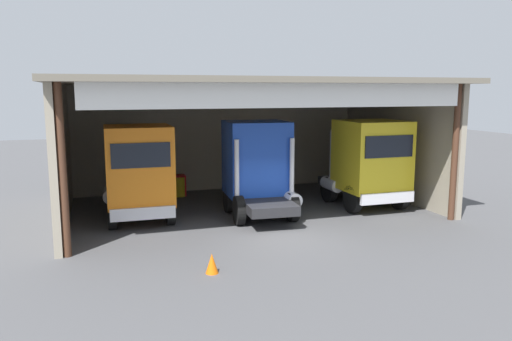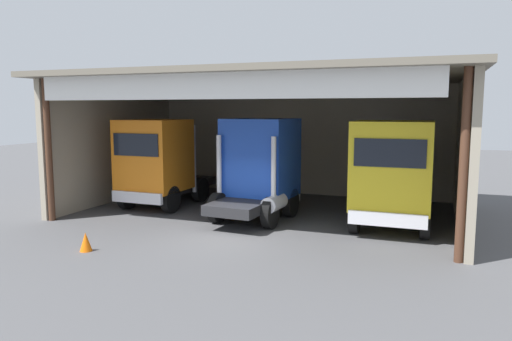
{
  "view_description": "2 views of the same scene",
  "coord_description": "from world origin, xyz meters",
  "px_view_note": "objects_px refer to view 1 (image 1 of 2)",
  "views": [
    {
      "loc": [
        -6.09,
        -15.41,
        4.99
      ],
      "look_at": [
        0.0,
        3.18,
        1.83
      ],
      "focal_mm": 34.88,
      "sensor_mm": 36.0,
      "label": 1
    },
    {
      "loc": [
        6.26,
        -13.55,
        4.14
      ],
      "look_at": [
        0.0,
        3.18,
        1.83
      ],
      "focal_mm": 33.49,
      "sensor_mm": 36.0,
      "label": 2
    }
  ],
  "objects_px": {
    "truck_orange_center_bay": "(138,172)",
    "traffic_cone": "(212,263)",
    "truck_blue_center_left_bay": "(258,166)",
    "tool_cart": "(176,186)",
    "truck_yellow_right_bay": "(368,162)",
    "oil_drum": "(179,187)"
  },
  "relations": [
    {
      "from": "tool_cart",
      "to": "traffic_cone",
      "type": "bearing_deg",
      "value": -93.77
    },
    {
      "from": "truck_orange_center_bay",
      "to": "tool_cart",
      "type": "bearing_deg",
      "value": -115.0
    },
    {
      "from": "truck_yellow_right_bay",
      "to": "tool_cart",
      "type": "bearing_deg",
      "value": -33.62
    },
    {
      "from": "truck_blue_center_left_bay",
      "to": "truck_yellow_right_bay",
      "type": "relative_size",
      "value": 0.97
    },
    {
      "from": "truck_yellow_right_bay",
      "to": "truck_orange_center_bay",
      "type": "bearing_deg",
      "value": -3.97
    },
    {
      "from": "truck_yellow_right_bay",
      "to": "tool_cart",
      "type": "height_order",
      "value": "truck_yellow_right_bay"
    },
    {
      "from": "truck_blue_center_left_bay",
      "to": "tool_cart",
      "type": "bearing_deg",
      "value": 122.98
    },
    {
      "from": "tool_cart",
      "to": "traffic_cone",
      "type": "height_order",
      "value": "tool_cart"
    },
    {
      "from": "truck_blue_center_left_bay",
      "to": "traffic_cone",
      "type": "height_order",
      "value": "truck_blue_center_left_bay"
    },
    {
      "from": "truck_yellow_right_bay",
      "to": "traffic_cone",
      "type": "relative_size",
      "value": 8.15
    },
    {
      "from": "truck_orange_center_bay",
      "to": "traffic_cone",
      "type": "relative_size",
      "value": 9.41
    },
    {
      "from": "truck_blue_center_left_bay",
      "to": "oil_drum",
      "type": "xyz_separation_m",
      "value": [
        -2.44,
        4.53,
        -1.53
      ]
    },
    {
      "from": "traffic_cone",
      "to": "oil_drum",
      "type": "bearing_deg",
      "value": 85.43
    },
    {
      "from": "truck_blue_center_left_bay",
      "to": "truck_yellow_right_bay",
      "type": "height_order",
      "value": "truck_blue_center_left_bay"
    },
    {
      "from": "truck_yellow_right_bay",
      "to": "traffic_cone",
      "type": "bearing_deg",
      "value": 34.32
    },
    {
      "from": "oil_drum",
      "to": "tool_cart",
      "type": "xyz_separation_m",
      "value": [
        -0.14,
        0.13,
        0.03
      ]
    },
    {
      "from": "truck_yellow_right_bay",
      "to": "traffic_cone",
      "type": "height_order",
      "value": "truck_yellow_right_bay"
    },
    {
      "from": "truck_blue_center_left_bay",
      "to": "tool_cart",
      "type": "height_order",
      "value": "truck_blue_center_left_bay"
    },
    {
      "from": "truck_yellow_right_bay",
      "to": "oil_drum",
      "type": "relative_size",
      "value": 4.91
    },
    {
      "from": "tool_cart",
      "to": "traffic_cone",
      "type": "relative_size",
      "value": 1.79
    },
    {
      "from": "truck_blue_center_left_bay",
      "to": "oil_drum",
      "type": "distance_m",
      "value": 5.37
    },
    {
      "from": "truck_orange_center_bay",
      "to": "traffic_cone",
      "type": "distance_m",
      "value": 6.59
    }
  ]
}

